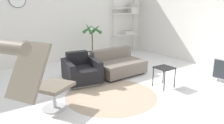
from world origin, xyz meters
TOP-DOWN VIEW (x-y plane):
  - ground_plane at (0.00, 0.00)m, footprint 12.00×12.00m
  - wall_back at (-0.00, 2.78)m, footprint 12.00×0.09m
  - wall_right at (3.20, 0.00)m, footprint 0.06×12.00m
  - round_rug at (-0.27, -0.36)m, footprint 1.81×1.81m
  - lounge_chair at (-1.71, -0.45)m, footprint 1.21×1.00m
  - armchair_red at (-0.40, 0.65)m, footprint 0.86×0.92m
  - couch_low at (0.65, 0.66)m, footprint 1.24×0.89m
  - side_table at (0.93, -0.64)m, footprint 0.36×0.36m
  - potted_plant at (0.76, 2.14)m, footprint 0.48×0.52m
  - shelf_unit at (2.51, 2.55)m, footprint 0.98×0.28m

SIDE VIEW (x-z plane):
  - ground_plane at x=0.00m, z-range 0.00..0.00m
  - round_rug at x=-0.27m, z-range 0.00..0.01m
  - couch_low at x=0.65m, z-range -0.08..0.55m
  - armchair_red at x=-0.40m, z-range -0.08..0.59m
  - side_table at x=0.93m, z-range 0.16..0.61m
  - potted_plant at x=0.76m, z-range -0.13..1.09m
  - lounge_chair at x=-1.71m, z-range 0.10..1.40m
  - shelf_unit at x=2.51m, z-range 0.28..2.19m
  - wall_right at x=3.20m, z-range 0.00..2.80m
  - wall_back at x=0.00m, z-range 0.00..2.80m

